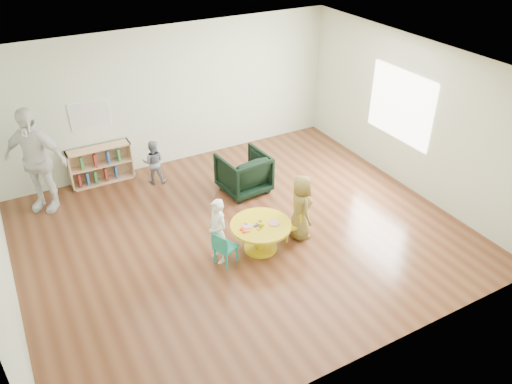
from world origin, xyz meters
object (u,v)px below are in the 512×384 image
armchair (244,173)px  toddler (154,162)px  kid_chair_left (224,247)px  child_right (301,207)px  activity_table (261,232)px  child_left (218,231)px  kid_chair_right (293,224)px  adult_caretaker (35,160)px  bookshelf (100,165)px

armchair → toddler: (-1.37, 1.12, 0.06)m
kid_chair_left → child_right: 1.43m
activity_table → child_left: 0.73m
kid_chair_right → child_left: child_left is taller
kid_chair_left → adult_caretaker: adult_caretaker is taller
toddler → kid_chair_right: bearing=140.1°
activity_table → child_left: (-0.70, 0.08, 0.21)m
kid_chair_left → armchair: armchair is taller
toddler → child_right: bearing=142.0°
kid_chair_left → kid_chair_right: kid_chair_left is taller
child_left → child_right: bearing=77.4°
child_left → activity_table: bearing=73.9°
child_right → toddler: bearing=39.2°
activity_table → kid_chair_left: 0.66m
child_right → adult_caretaker: (-3.54, 2.93, 0.40)m
bookshelf → toddler: 1.06m
kid_chair_left → armchair: bearing=121.2°
kid_chair_left → armchair: (1.25, 1.75, 0.09)m
bookshelf → child_left: child_left is taller
bookshelf → child_left: size_ratio=1.11×
kid_chair_left → toddler: bearing=159.2°
child_left → adult_caretaker: size_ratio=0.56×
kid_chair_left → child_left: 0.27m
kid_chair_left → bookshelf: bookshelf is taller
armchair → bookshelf: bearing=-41.1°
child_left → adult_caretaker: (-2.10, 2.84, 0.42)m
child_right → toddler: 3.21m
kid_chair_right → adult_caretaker: bearing=59.0°
bookshelf → kid_chair_right: bearing=-55.6°
child_left → child_right: child_right is taller
armchair → adult_caretaker: adult_caretaker is taller
bookshelf → armchair: bearing=-36.1°
child_right → adult_caretaker: adult_caretaker is taller
activity_table → armchair: armchair is taller
kid_chair_left → child_right: bearing=68.3°
armchair → child_right: (0.15, -1.71, 0.18)m
child_left → kid_chair_right: bearing=77.6°
kid_chair_right → adult_caretaker: size_ratio=0.26×
bookshelf → adult_caretaker: size_ratio=0.62×
kid_chair_right → child_left: 1.34m
kid_chair_left → child_left: bearing=173.5°
armchair → child_left: child_left is taller
armchair → child_left: (-1.29, -1.63, 0.15)m
kid_chair_right → toddler: (-1.39, 2.82, 0.17)m
activity_table → armchair: bearing=71.0°
toddler → armchair: bearing=164.6°
kid_chair_right → toddler: toddler is taller
toddler → child_left: bearing=115.5°
child_right → adult_caretaker: 4.61m
kid_chair_left → child_right: (1.40, 0.04, 0.26)m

